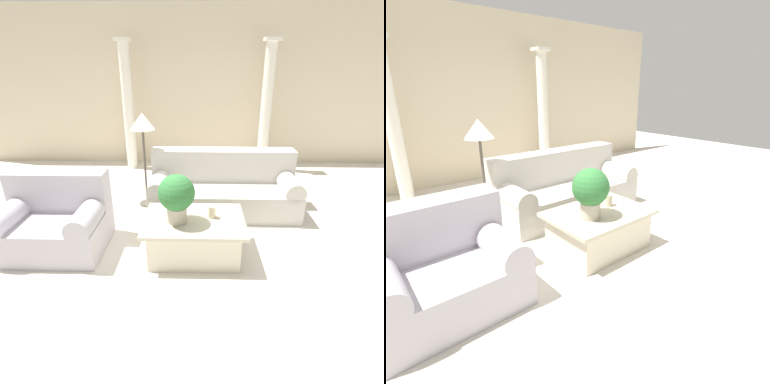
% 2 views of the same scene
% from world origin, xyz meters
% --- Properties ---
extents(ground_plane, '(16.00, 16.00, 0.00)m').
position_xyz_m(ground_plane, '(0.00, 0.00, 0.00)').
color(ground_plane, silver).
extents(wall_back, '(10.00, 0.06, 3.20)m').
position_xyz_m(wall_back, '(0.00, 3.19, 1.60)').
color(wall_back, beige).
rests_on(wall_back, ground_plane).
extents(sofa_long, '(2.17, 0.91, 0.90)m').
position_xyz_m(sofa_long, '(0.40, 0.72, 0.35)').
color(sofa_long, '#B7B2A8').
rests_on(sofa_long, ground_plane).
extents(loveseat, '(1.20, 0.91, 0.90)m').
position_xyz_m(loveseat, '(-1.71, -0.34, 0.36)').
color(loveseat, '#B3ADB6').
rests_on(loveseat, ground_plane).
extents(coffee_table, '(1.15, 0.84, 0.47)m').
position_xyz_m(coffee_table, '(-0.02, -0.49, 0.24)').
color(coffee_table, beige).
rests_on(coffee_table, ground_plane).
extents(potted_plant, '(0.41, 0.41, 0.56)m').
position_xyz_m(potted_plant, '(-0.21, -0.55, 0.79)').
color(potted_plant, '#B2A893').
rests_on(potted_plant, coffee_table).
extents(pillar_candle, '(0.09, 0.09, 0.14)m').
position_xyz_m(pillar_candle, '(0.19, -0.44, 0.54)').
color(pillar_candle, beige).
rests_on(pillar_candle, coffee_table).
extents(floor_lamp, '(0.36, 0.36, 1.45)m').
position_xyz_m(floor_lamp, '(-0.79, 0.86, 1.23)').
color(floor_lamp, '#4C473D').
rests_on(floor_lamp, ground_plane).
extents(column_left, '(0.30, 0.30, 2.54)m').
position_xyz_m(column_left, '(-1.42, 2.73, 1.30)').
color(column_left, silver).
rests_on(column_left, ground_plane).
extents(column_right, '(0.30, 0.30, 2.54)m').
position_xyz_m(column_right, '(1.38, 2.73, 1.30)').
color(column_right, silver).
rests_on(column_right, ground_plane).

